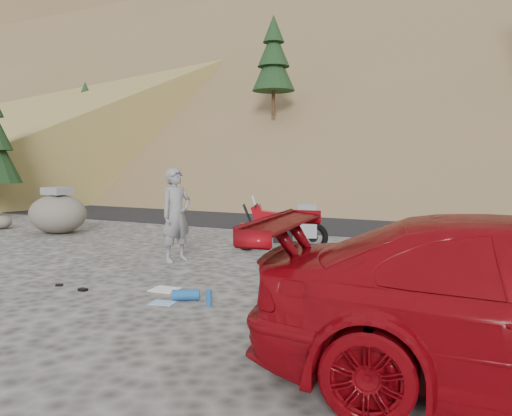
{
  "coord_description": "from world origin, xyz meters",
  "views": [
    {
      "loc": [
        6.09,
        -7.31,
        1.97
      ],
      "look_at": [
        1.15,
        2.25,
        1.0
      ],
      "focal_mm": 35.0,
      "sensor_mm": 36.0,
      "label": 1
    }
  ],
  "objects": [
    {
      "name": "ground",
      "position": [
        0.0,
        0.0,
        0.0
      ],
      "size": [
        140.0,
        140.0,
        0.0
      ],
      "primitive_type": "plane",
      "color": "#3D3A38",
      "rests_on": "ground"
    },
    {
      "name": "motorcycle",
      "position": [
        1.59,
        2.81,
        0.54
      ],
      "size": [
        2.02,
        1.08,
        1.27
      ],
      "rotation": [
        0.0,
        0.0,
        0.4
      ],
      "color": "black",
      "rests_on": "ground"
    },
    {
      "name": "gear_bottle",
      "position": [
        2.41,
        -1.59,
        0.11
      ],
      "size": [
        0.1,
        0.1,
        0.22
      ],
      "primitive_type": "cylinder",
      "rotation": [
        0.0,
        0.0,
        -0.28
      ],
      "color": "#1A569E",
      "rests_on": "ground"
    },
    {
      "name": "gear_glove_a",
      "position": [
        0.24,
        -1.82,
        0.02
      ],
      "size": [
        0.13,
        0.1,
        0.04
      ],
      "primitive_type": "cube",
      "rotation": [
        0.0,
        0.0,
        -0.03
      ],
      "color": "black",
      "rests_on": "ground"
    },
    {
      "name": "gear_blue_mat",
      "position": [
        1.97,
        -1.53,
        0.08
      ],
      "size": [
        0.42,
        0.33,
        0.16
      ],
      "primitive_type": "cylinder",
      "rotation": [
        0.0,
        1.57,
        0.53
      ],
      "color": "#1A569E",
      "rests_on": "ground"
    },
    {
      "name": "gear_glove_b",
      "position": [
        -0.33,
        -1.77,
        0.02
      ],
      "size": [
        0.13,
        0.12,
        0.03
      ],
      "primitive_type": "cube",
      "rotation": [
        0.0,
        0.0,
        0.55
      ],
      "color": "black",
      "rests_on": "ground"
    },
    {
      "name": "man",
      "position": [
        0.14,
        0.75,
        0.0
      ],
      "size": [
        0.63,
        0.78,
        1.87
      ],
      "primitive_type": "imported",
      "rotation": [
        0.0,
        0.0,
        1.28
      ],
      "color": "gray",
      "rests_on": "ground"
    },
    {
      "name": "hillside",
      "position": [
        -0.05,
        40.88,
        11.08
      ],
      "size": [
        120.0,
        73.0,
        46.72
      ],
      "color": "brown",
      "rests_on": "ground"
    },
    {
      "name": "boulder",
      "position": [
        -5.24,
        2.5,
        0.56
      ],
      "size": [
        2.03,
        1.86,
        1.27
      ],
      "rotation": [
        0.0,
        0.0,
        -0.3
      ],
      "color": "#514B45",
      "rests_on": "ground"
    },
    {
      "name": "gear_blue_cloth",
      "position": [
        1.77,
        -1.8,
        0.01
      ],
      "size": [
        0.37,
        0.31,
        0.01
      ],
      "primitive_type": "cube",
      "rotation": [
        0.0,
        0.0,
        0.22
      ],
      "color": "#92B2E2",
      "rests_on": "ground"
    },
    {
      "name": "road",
      "position": [
        0.0,
        9.0,
        0.0
      ],
      "size": [
        120.0,
        7.0,
        0.05
      ],
      "primitive_type": "cube",
      "color": "black",
      "rests_on": "ground"
    },
    {
      "name": "small_rock",
      "position": [
        -7.54,
        2.38,
        0.2
      ],
      "size": [
        0.78,
        0.73,
        0.4
      ],
      "rotation": [
        0.0,
        0.0,
        0.22
      ],
      "color": "#514B45",
      "rests_on": "ground"
    },
    {
      "name": "gear_white_cloth",
      "position": [
        1.33,
        -1.19,
        0.01
      ],
      "size": [
        0.44,
        0.4,
        0.01
      ],
      "primitive_type": "cube",
      "rotation": [
        0.0,
        0.0,
        0.1
      ],
      "color": "white",
      "rests_on": "ground"
    }
  ]
}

